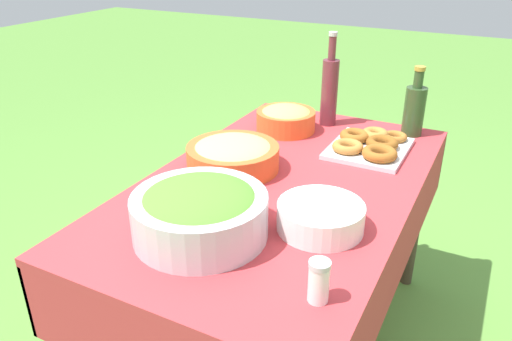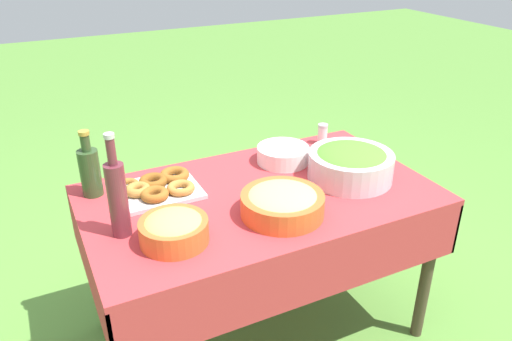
% 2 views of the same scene
% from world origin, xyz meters
% --- Properties ---
extents(picnic_table, '(1.35, 0.79, 0.70)m').
position_xyz_m(picnic_table, '(0.00, 0.00, 0.60)').
color(picnic_table, '#B73338').
rests_on(picnic_table, ground_plane).
extents(salad_bowl, '(0.34, 0.34, 0.14)m').
position_xyz_m(salad_bowl, '(0.38, -0.06, 0.77)').
color(salad_bowl, silver).
rests_on(salad_bowl, picnic_table).
extents(pasta_bowl, '(0.30, 0.30, 0.10)m').
position_xyz_m(pasta_bowl, '(0.00, -0.18, 0.75)').
color(pasta_bowl, '#E05B28').
rests_on(pasta_bowl, picnic_table).
extents(donut_platter, '(0.32, 0.26, 0.05)m').
position_xyz_m(donut_platter, '(-0.35, 0.18, 0.73)').
color(donut_platter, silver).
rests_on(donut_platter, picnic_table).
extents(plate_stack, '(0.23, 0.23, 0.07)m').
position_xyz_m(plate_stack, '(0.22, 0.20, 0.74)').
color(plate_stack, white).
rests_on(plate_stack, picnic_table).
extents(olive_oil_bottle, '(0.08, 0.08, 0.26)m').
position_xyz_m(olive_oil_bottle, '(-0.58, 0.27, 0.81)').
color(olive_oil_bottle, '#2D4723').
rests_on(olive_oil_bottle, picnic_table).
extents(wine_bottle, '(0.07, 0.07, 0.37)m').
position_xyz_m(wine_bottle, '(-0.55, -0.05, 0.85)').
color(wine_bottle, maroon).
rests_on(wine_bottle, picnic_table).
extents(fruit_bowl, '(0.23, 0.23, 0.10)m').
position_xyz_m(fruit_bowl, '(-0.40, -0.17, 0.75)').
color(fruit_bowl, '#E05B28').
rests_on(fruit_bowl, picnic_table).
extents(salt_shaker, '(0.05, 0.05, 0.10)m').
position_xyz_m(salt_shaker, '(0.48, 0.30, 0.75)').
color(salt_shaker, white).
rests_on(salt_shaker, picnic_table).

